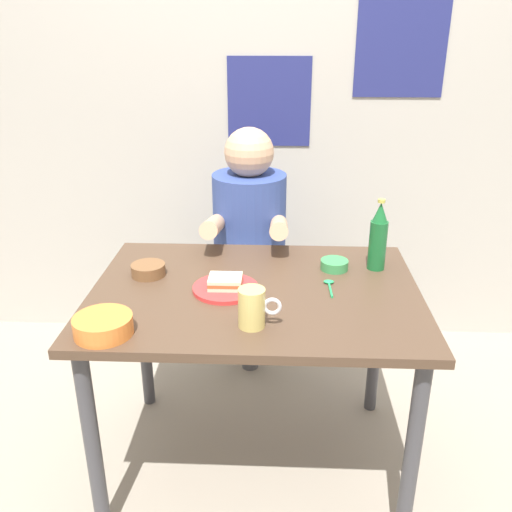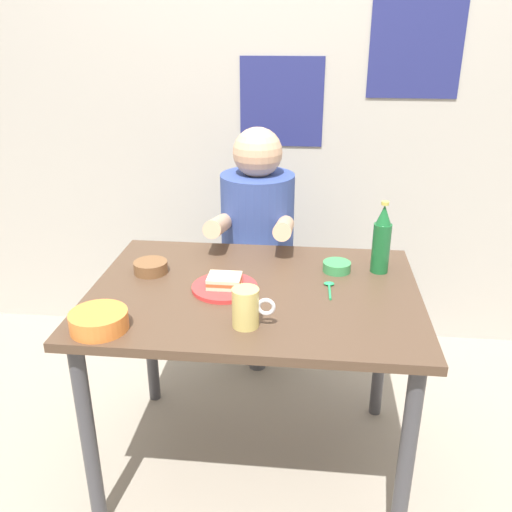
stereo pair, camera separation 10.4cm
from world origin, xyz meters
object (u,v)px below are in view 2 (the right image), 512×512
object	(u,v)px
person_seated	(257,221)
sandwich	(224,281)
plate_orange	(225,287)
stool	(257,304)
beer_bottle	(382,241)
dip_bowl_green	(337,266)
beer_mug	(247,308)
dining_table	(254,314)

from	to	relation	value
person_seated	sandwich	world-z (taller)	person_seated
plate_orange	sandwich	distance (m)	0.02
plate_orange	sandwich	world-z (taller)	sandwich
stool	beer_bottle	size ratio (longest dim) A/B	1.72
beer_bottle	dip_bowl_green	xyz separation A→B (m)	(-0.15, -0.01, -0.10)
person_seated	stool	bearing A→B (deg)	90.00
beer_bottle	dip_bowl_green	world-z (taller)	beer_bottle
person_seated	plate_orange	world-z (taller)	person_seated
beer_bottle	stool	bearing A→B (deg)	137.77
stool	beer_mug	distance (m)	0.98
person_seated	plate_orange	size ratio (longest dim) A/B	3.27
plate_orange	beer_mug	bearing A→B (deg)	-65.73
person_seated	dip_bowl_green	size ratio (longest dim) A/B	7.20
beer_mug	beer_bottle	xyz separation A→B (m)	(0.43, 0.43, 0.06)
dining_table	beer_mug	world-z (taller)	beer_mug
plate_orange	beer_mug	world-z (taller)	beer_mug
stool	beer_bottle	xyz separation A→B (m)	(0.48, -0.44, 0.51)
stool	dip_bowl_green	size ratio (longest dim) A/B	4.50
plate_orange	sandwich	bearing A→B (deg)	90.00
plate_orange	dip_bowl_green	world-z (taller)	dip_bowl_green
plate_orange	dip_bowl_green	xyz separation A→B (m)	(0.38, 0.19, 0.01)
dining_table	sandwich	distance (m)	0.16
person_seated	dining_table	bearing A→B (deg)	-84.99
dining_table	sandwich	bearing A→B (deg)	-173.15
stool	plate_orange	xyz separation A→B (m)	(-0.05, -0.64, 0.40)
sandwich	beer_bottle	distance (m)	0.57
dining_table	person_seated	xyz separation A→B (m)	(-0.05, 0.62, 0.12)
dining_table	dip_bowl_green	world-z (taller)	dip_bowl_green
dip_bowl_green	dining_table	bearing A→B (deg)	-147.72
dining_table	sandwich	xyz separation A→B (m)	(-0.10, -0.01, 0.13)
dining_table	stool	xyz separation A→B (m)	(-0.05, 0.63, -0.30)
sandwich	person_seated	bearing A→B (deg)	85.91
dining_table	sandwich	world-z (taller)	sandwich
plate_orange	dining_table	bearing A→B (deg)	6.85
beer_bottle	dip_bowl_green	size ratio (longest dim) A/B	2.62
dip_bowl_green	beer_bottle	bearing A→B (deg)	5.56
sandwich	dip_bowl_green	size ratio (longest dim) A/B	1.10
stool	beer_mug	xyz separation A→B (m)	(0.06, -0.87, 0.45)
dining_table	beer_mug	bearing A→B (deg)	-88.91
dip_bowl_green	sandwich	bearing A→B (deg)	-153.56
beer_bottle	dining_table	bearing A→B (deg)	-156.07
dining_table	dip_bowl_green	size ratio (longest dim) A/B	11.00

